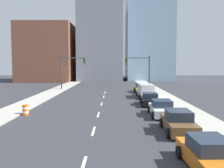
{
  "coord_description": "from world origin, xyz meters",
  "views": [
    {
      "loc": [
        1.39,
        -2.48,
        4.65
      ],
      "look_at": [
        1.21,
        28.09,
        2.2
      ],
      "focal_mm": 40.0,
      "sensor_mm": 36.0,
      "label": 1
    }
  ],
  "objects": [
    {
      "name": "traffic_barrel",
      "position": [
        -6.65,
        19.92,
        0.47
      ],
      "size": [
        0.56,
        0.56,
        0.95
      ],
      "color": "orange",
      "rests_on": "ground"
    },
    {
      "name": "lane_stripe_at_26m",
      "position": [
        0.0,
        26.42,
        0.0
      ],
      "size": [
        0.16,
        2.4,
        0.01
      ],
      "primitive_type": "cube",
      "color": "beige",
      "rests_on": "ground"
    },
    {
      "name": "lane_stripe_at_15m",
      "position": [
        0.0,
        14.54,
        0.0
      ],
      "size": [
        0.16,
        2.4,
        0.01
      ],
      "primitive_type": "cube",
      "color": "beige",
      "rests_on": "ground"
    },
    {
      "name": "sidewalk_right",
      "position": [
        8.57,
        47.63,
        0.07
      ],
      "size": [
        2.97,
        95.26,
        0.14
      ],
      "color": "#ADA89E",
      "rests_on": "ground"
    },
    {
      "name": "sedan_yellow",
      "position": [
        5.92,
        38.71,
        0.65
      ],
      "size": [
        2.21,
        4.77,
        1.42
      ],
      "rotation": [
        0.0,
        0.0,
        -0.03
      ],
      "color": "gold",
      "rests_on": "ground"
    },
    {
      "name": "lane_stripe_at_20m",
      "position": [
        0.0,
        20.16,
        0.0
      ],
      "size": [
        0.16,
        2.4,
        0.01
      ],
      "primitive_type": "cube",
      "color": "beige",
      "rests_on": "ground"
    },
    {
      "name": "building_glass_right",
      "position": [
        11.74,
        74.86,
        16.36
      ],
      "size": [
        13.0,
        20.0,
        32.73
      ],
      "color": "#8CADC6",
      "rests_on": "ground"
    },
    {
      "name": "sidewalk_left",
      "position": [
        -8.57,
        47.63,
        0.07
      ],
      "size": [
        2.97,
        95.26,
        0.14
      ],
      "color": "#ADA89E",
      "rests_on": "ground"
    },
    {
      "name": "lane_stripe_at_9m",
      "position": [
        0.0,
        8.55,
        0.0
      ],
      "size": [
        0.16,
        2.4,
        0.01
      ],
      "primitive_type": "cube",
      "color": "beige",
      "rests_on": "ground"
    },
    {
      "name": "traffic_signal_left",
      "position": [
        -6.79,
        42.72,
        4.01
      ],
      "size": [
        4.51,
        0.35,
        6.16
      ],
      "color": "#38383D",
      "rests_on": "ground"
    },
    {
      "name": "lane_stripe_at_38m",
      "position": [
        0.0,
        38.15,
        0.0
      ],
      "size": [
        0.16,
        2.4,
        0.01
      ],
      "primitive_type": "cube",
      "color": "beige",
      "rests_on": "ground"
    },
    {
      "name": "sedan_white",
      "position": [
        5.75,
        19.81,
        0.65
      ],
      "size": [
        2.26,
        4.82,
        1.43
      ],
      "rotation": [
        0.0,
        0.0,
        -0.03
      ],
      "color": "silver",
      "rests_on": "ground"
    },
    {
      "name": "sedan_black",
      "position": [
        5.54,
        25.65,
        0.64
      ],
      "size": [
        2.25,
        4.5,
        1.39
      ],
      "rotation": [
        0.0,
        0.0,
        -0.04
      ],
      "color": "black",
      "rests_on": "ground"
    },
    {
      "name": "building_brick_left",
      "position": [
        -16.59,
        66.86,
        7.66
      ],
      "size": [
        14.0,
        16.0,
        15.32
      ],
      "color": "brown",
      "rests_on": "ground"
    },
    {
      "name": "box_truck_gray",
      "position": [
        5.88,
        32.13,
        0.88
      ],
      "size": [
        2.39,
        6.3,
        1.85
      ],
      "rotation": [
        0.0,
        0.0,
        0.02
      ],
      "color": "slate",
      "rests_on": "ground"
    },
    {
      "name": "lane_stripe_at_33m",
      "position": [
        0.0,
        32.91,
        0.0
      ],
      "size": [
        0.16,
        2.4,
        0.01
      ],
      "primitive_type": "cube",
      "color": "beige",
      "rests_on": "ground"
    },
    {
      "name": "traffic_signal_right",
      "position": [
        6.6,
        42.72,
        4.01
      ],
      "size": [
        4.51,
        0.35,
        6.16
      ],
      "color": "#38383D",
      "rests_on": "ground"
    },
    {
      "name": "sedan_brown",
      "position": [
        5.83,
        14.28,
        0.69
      ],
      "size": [
        2.19,
        4.61,
        1.52
      ],
      "rotation": [
        0.0,
        0.0,
        -0.03
      ],
      "color": "brown",
      "rests_on": "ground"
    },
    {
      "name": "sedan_orange",
      "position": [
        5.6,
        8.2,
        0.66
      ],
      "size": [
        2.14,
        4.44,
        1.45
      ],
      "rotation": [
        0.0,
        0.0,
        0.03
      ],
      "color": "orange",
      "rests_on": "ground"
    },
    {
      "name": "building_office_center",
      "position": [
        -2.14,
        70.86,
        10.73
      ],
      "size": [
        12.0,
        20.0,
        21.47
      ],
      "color": "gray",
      "rests_on": "ground"
    }
  ]
}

